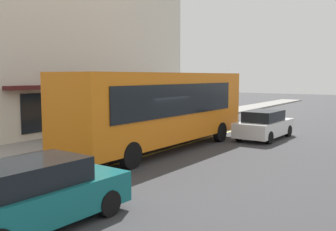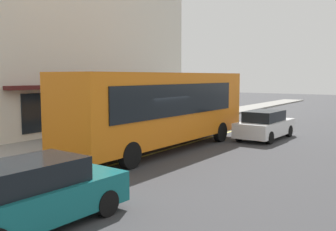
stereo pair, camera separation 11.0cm
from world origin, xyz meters
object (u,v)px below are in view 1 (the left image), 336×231
at_px(bus, 162,107).
at_px(car_teal, 35,195).
at_px(pedestrian_waiting, 149,112).
at_px(traffic_light, 95,92).
at_px(car_white, 264,125).

relative_size(bus, car_teal, 2.55).
height_order(bus, pedestrian_waiting, bus).
height_order(traffic_light, car_white, traffic_light).
bearing_deg(bus, car_teal, -162.93).
bearing_deg(car_teal, bus, 17.07).
xyz_separation_m(bus, traffic_light, (0.53, 4.73, 0.55)).
xyz_separation_m(car_teal, car_white, (14.53, -0.03, 0.00)).
xyz_separation_m(bus, car_white, (5.60, -2.78, -1.24)).
bearing_deg(car_teal, pedestrian_waiting, 27.70).
distance_m(car_teal, car_white, 14.53).
bearing_deg(pedestrian_waiting, car_teal, -152.30).
bearing_deg(pedestrian_waiting, bus, -138.59).
relative_size(traffic_light, car_teal, 0.73).
bearing_deg(pedestrian_waiting, traffic_light, -179.11).
height_order(bus, traffic_light, bus).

